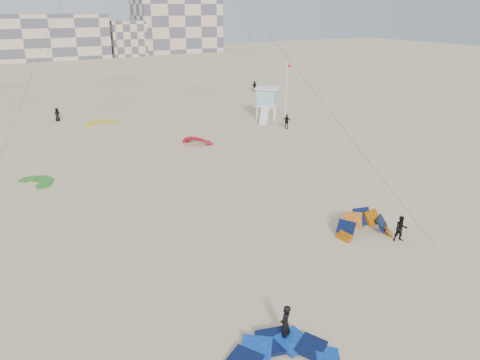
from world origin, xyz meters
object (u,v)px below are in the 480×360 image
kitesurfer_main (285,324)px  lifeguard_tower_near (267,104)px  kite_ground_orange (364,235)px  kite_ground_blue (280,360)px

kitesurfer_main → lifeguard_tower_near: size_ratio=0.30×
lifeguard_tower_near → kite_ground_orange: bearing=-73.1°
kite_ground_blue → kite_ground_orange: bearing=45.7°
kite_ground_blue → lifeguard_tower_near: size_ratio=0.74×
kite_ground_orange → kitesurfer_main: 11.79m
kite_ground_blue → kite_ground_orange: 12.89m
kite_ground_orange → kite_ground_blue: bearing=-134.3°
kite_ground_orange → lifeguard_tower_near: (12.12, 30.97, 2.02)m
kite_ground_blue → lifeguard_tower_near: (23.05, 37.79, 2.02)m
kite_ground_blue → lifeguard_tower_near: 44.31m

